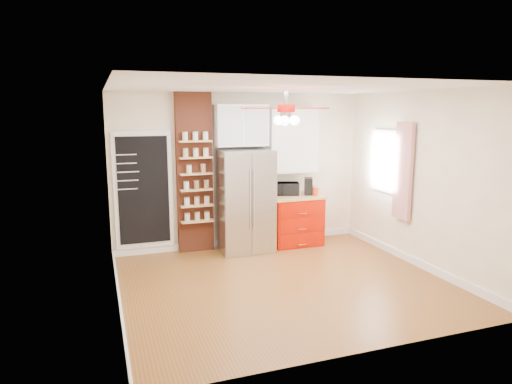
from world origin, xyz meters
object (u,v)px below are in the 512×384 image
object	(u,v)px
fridge	(245,201)
red_cabinet	(295,220)
canister_left	(315,191)
coffee_maker	(308,186)
pantry_jar_oats	(189,170)
ceiling_fan	(286,109)
toaster_oven	(287,189)

from	to	relation	value
fridge	red_cabinet	xyz separation A→B (m)	(0.97, 0.05, -0.42)
canister_left	coffee_maker	bearing A→B (deg)	130.60
coffee_maker	canister_left	bearing A→B (deg)	-26.23
red_cabinet	pantry_jar_oats	size ratio (longest dim) A/B	7.37
ceiling_fan	toaster_oven	world-z (taller)	ceiling_fan
fridge	red_cabinet	size ratio (longest dim) A/B	1.86
fridge	pantry_jar_oats	size ratio (longest dim) A/B	13.71
red_cabinet	toaster_oven	bearing A→B (deg)	140.93
fridge	toaster_oven	world-z (taller)	fridge
red_cabinet	coffee_maker	xyz separation A→B (m)	(0.25, 0.00, 0.60)
fridge	ceiling_fan	xyz separation A→B (m)	(0.05, -1.63, 1.55)
red_cabinet	canister_left	distance (m)	0.63
fridge	canister_left	size ratio (longest dim) A/B	12.40
fridge	toaster_oven	distance (m)	0.87
red_cabinet	canister_left	xyz separation A→B (m)	(0.34, -0.10, 0.52)
fridge	coffee_maker	world-z (taller)	fridge
red_cabinet	coffee_maker	bearing A→B (deg)	0.35
canister_left	toaster_oven	bearing A→B (deg)	156.55
fridge	coffee_maker	size ratio (longest dim) A/B	5.74
ceiling_fan	canister_left	distance (m)	2.49
coffee_maker	pantry_jar_oats	world-z (taller)	pantry_jar_oats
ceiling_fan	canister_left	bearing A→B (deg)	51.41
toaster_oven	red_cabinet	bearing A→B (deg)	-20.99
ceiling_fan	coffee_maker	world-z (taller)	ceiling_fan
canister_left	red_cabinet	bearing A→B (deg)	163.33
toaster_oven	canister_left	world-z (taller)	toaster_oven
fridge	red_cabinet	world-z (taller)	fridge
fridge	pantry_jar_oats	bearing A→B (deg)	170.57
toaster_oven	coffee_maker	world-z (taller)	coffee_maker
red_cabinet	coffee_maker	size ratio (longest dim) A/B	3.08
fridge	pantry_jar_oats	xyz separation A→B (m)	(-0.92, 0.15, 0.56)
fridge	red_cabinet	distance (m)	1.06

